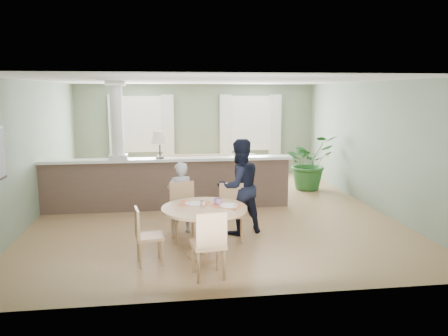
{
  "coord_description": "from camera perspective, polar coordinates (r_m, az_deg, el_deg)",
  "views": [
    {
      "loc": [
        -0.93,
        -8.92,
        2.49
      ],
      "look_at": [
        0.14,
        -1.0,
        1.08
      ],
      "focal_mm": 35.0,
      "sensor_mm": 36.0,
      "label": 1
    }
  ],
  "objects": [
    {
      "name": "man_person",
      "position": [
        7.66,
        2.0,
        -2.46
      ],
      "size": [
        0.98,
        0.87,
        1.68
      ],
      "primitive_type": "imported",
      "rotation": [
        0.0,
        0.0,
        3.48
      ],
      "color": "black",
      "rests_on": "ground"
    },
    {
      "name": "chair_far_man",
      "position": [
        7.42,
        0.97,
        -5.38
      ],
      "size": [
        0.49,
        0.49,
        0.95
      ],
      "rotation": [
        0.0,
        0.0,
        -0.14
      ],
      "color": "tan",
      "rests_on": "ground"
    },
    {
      "name": "houseplant",
      "position": [
        11.38,
        11.02,
        0.74
      ],
      "size": [
        1.57,
        1.48,
        1.4
      ],
      "primitive_type": "imported",
      "rotation": [
        0.0,
        0.0,
        0.38
      ],
      "color": "#255B24",
      "rests_on": "ground"
    },
    {
      "name": "dining_table",
      "position": [
        6.62,
        -2.51,
        -6.43
      ],
      "size": [
        1.29,
        1.29,
        0.88
      ],
      "rotation": [
        0.0,
        0.0,
        -0.25
      ],
      "color": "tan",
      "rests_on": "ground"
    },
    {
      "name": "chair_near",
      "position": [
        5.87,
        -1.9,
        -9.61
      ],
      "size": [
        0.48,
        0.48,
        0.95
      ],
      "rotation": [
        0.0,
        0.0,
        3.27
      ],
      "color": "tan",
      "rests_on": "ground"
    },
    {
      "name": "child_person",
      "position": [
        7.74,
        -5.71,
        -3.9
      ],
      "size": [
        0.53,
        0.42,
        1.28
      ],
      "primitive_type": "imported",
      "rotation": [
        0.0,
        0.0,
        3.4
      ],
      "color": "#A1A0A5",
      "rests_on": "ground"
    },
    {
      "name": "chair_far_boy",
      "position": [
        7.45,
        -5.31,
        -5.27
      ],
      "size": [
        0.5,
        0.5,
        0.97
      ],
      "rotation": [
        0.0,
        0.0,
        0.16
      ],
      "color": "tan",
      "rests_on": "ground"
    },
    {
      "name": "ground",
      "position": [
        9.31,
        -1.68,
        -5.54
      ],
      "size": [
        8.0,
        8.0,
        0.0
      ],
      "primitive_type": "plane",
      "color": "tan",
      "rests_on": "ground"
    },
    {
      "name": "sofa",
      "position": [
        10.53,
        -2.15,
        -1.07
      ],
      "size": [
        3.27,
        1.37,
        0.94
      ],
      "primitive_type": "imported",
      "rotation": [
        0.0,
        0.0,
        -0.03
      ],
      "color": "brown",
      "rests_on": "ground"
    },
    {
      "name": "chair_side",
      "position": [
        6.48,
        -10.3,
        -8.4
      ],
      "size": [
        0.44,
        0.44,
        0.84
      ],
      "rotation": [
        0.0,
        0.0,
        1.73
      ],
      "color": "tan",
      "rests_on": "ground"
    },
    {
      "name": "pony_wall",
      "position": [
        9.3,
        -7.89,
        -1.18
      ],
      "size": [
        5.32,
        0.38,
        2.7
      ],
      "color": "brown",
      "rests_on": "ground"
    },
    {
      "name": "room_shell",
      "position": [
        9.62,
        -2.3,
        5.93
      ],
      "size": [
        7.02,
        8.02,
        2.71
      ],
      "color": "gray",
      "rests_on": "ground"
    }
  ]
}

